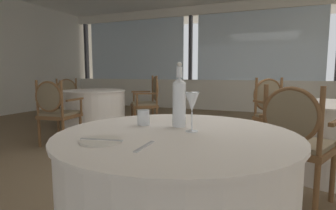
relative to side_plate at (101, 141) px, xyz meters
The scene contains 16 objects.
ground_plane 2.33m from the side_plate, 83.97° to the left, with size 15.04×15.04×0.00m, color #756047.
window_wall_far 6.53m from the side_plate, 87.96° to the left, with size 11.57×0.14×2.90m.
foreground_table 0.54m from the side_plate, 51.43° to the left, with size 1.23×1.23×0.74m.
side_plate is the anchor object (origin of this frame).
butter_knife 0.01m from the side_plate, ahead, with size 0.20×0.02×0.00m, color silver.
dinner_fork 0.21m from the side_plate, ahead, with size 0.17×0.02×0.00m, color silver.
water_bottle 0.52m from the side_plate, 66.05° to the left, with size 0.08×0.08×0.36m.
wine_glass 0.49m from the side_plate, 48.37° to the left, with size 0.07×0.07×0.21m.
water_tumbler 0.42m from the side_plate, 90.74° to the left, with size 0.07×0.07×0.09m, color white.
background_table_1 3.71m from the side_plate, 127.96° to the left, with size 1.13×1.13×0.74m.
dining_chair_1_0 3.79m from the side_plate, 112.72° to the left, with size 0.64×0.66×0.99m.
dining_chair_1_1 4.60m from the side_plate, 133.70° to the left, with size 0.61×0.64×0.93m.
dining_chair_1_2 2.91m from the side_plate, 138.48° to the left, with size 0.57×0.51×0.95m.
background_table_2 2.52m from the side_plate, 59.71° to the left, with size 1.06×1.06×0.74m.
dining_chair_2_0 1.56m from the side_plate, 55.75° to the left, with size 0.64×0.61×0.96m.
dining_chair_2_2 3.02m from the side_plate, 76.75° to the left, with size 0.66×0.64×0.98m.
Camera 1 is at (0.47, -3.16, 1.05)m, focal length 28.60 mm.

